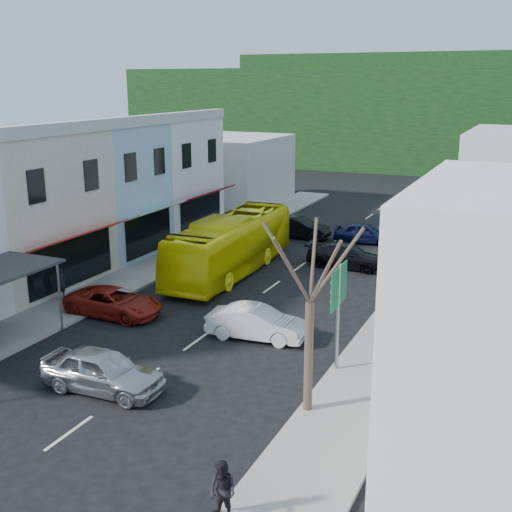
{
  "coord_description": "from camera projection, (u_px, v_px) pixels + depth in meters",
  "views": [
    {
      "loc": [
        12.62,
        -21.72,
        10.57
      ],
      "look_at": [
        0.0,
        6.0,
        2.2
      ],
      "focal_mm": 45.0,
      "sensor_mm": 36.0,
      "label": 1
    }
  ],
  "objects": [
    {
      "name": "ground",
      "position": [
        197.0,
        341.0,
        26.91
      ],
      "size": [
        120.0,
        120.0,
        0.0
      ],
      "primitive_type": "plane",
      "color": "black",
      "rests_on": "ground"
    },
    {
      "name": "sidewalk_left",
      "position": [
        170.0,
        260.0,
        38.66
      ],
      "size": [
        3.0,
        52.0,
        0.15
      ],
      "primitive_type": "cube",
      "color": "gray",
      "rests_on": "ground"
    },
    {
      "name": "sidewalk_right",
      "position": [
        422.0,
        293.0,
        32.66
      ],
      "size": [
        3.0,
        52.0,
        0.15
      ],
      "primitive_type": "cube",
      "color": "gray",
      "rests_on": "ground"
    },
    {
      "name": "shopfront_row",
      "position": [
        42.0,
        204.0,
        35.23
      ],
      "size": [
        8.25,
        30.0,
        8.0
      ],
      "color": "white",
      "rests_on": "ground"
    },
    {
      "name": "distant_block_left",
      "position": [
        230.0,
        172.0,
        54.6
      ],
      "size": [
        8.0,
        10.0,
        6.0
      ],
      "primitive_type": "cube",
      "color": "#B7B2A8",
      "rests_on": "ground"
    },
    {
      "name": "hillside",
      "position": [
        435.0,
        111.0,
        82.82
      ],
      "size": [
        80.0,
        26.0,
        14.0
      ],
      "color": "black",
      "rests_on": "ground"
    },
    {
      "name": "bus",
      "position": [
        231.0,
        246.0,
        36.06
      ],
      "size": [
        2.86,
        11.67,
        3.1
      ],
      "primitive_type": "imported",
      "rotation": [
        0.0,
        0.0,
        0.03
      ],
      "color": "yellow",
      "rests_on": "ground"
    },
    {
      "name": "car_silver",
      "position": [
        103.0,
        372.0,
        22.42
      ],
      "size": [
        4.46,
        1.95,
        1.4
      ],
      "primitive_type": "imported",
      "rotation": [
        0.0,
        0.0,
        1.6
      ],
      "color": "#AAAAAF",
      "rests_on": "ground"
    },
    {
      "name": "car_white",
      "position": [
        257.0,
        323.0,
        26.99
      ],
      "size": [
        4.55,
        2.2,
        1.4
      ],
      "primitive_type": "imported",
      "rotation": [
        0.0,
        0.0,
        1.66
      ],
      "color": "silver",
      "rests_on": "ground"
    },
    {
      "name": "car_red",
      "position": [
        114.0,
        301.0,
        29.66
      ],
      "size": [
        4.62,
        1.95,
        1.4
      ],
      "primitive_type": "imported",
      "rotation": [
        0.0,
        0.0,
        1.58
      ],
      "color": "maroon",
      "rests_on": "ground"
    },
    {
      "name": "car_black_near",
      "position": [
        347.0,
        256.0,
        37.33
      ],
      "size": [
        4.56,
        2.0,
        1.4
      ],
      "primitive_type": "imported",
      "rotation": [
        0.0,
        0.0,
        1.54
      ],
      "color": "black",
      "rests_on": "ground"
    },
    {
      "name": "car_navy_mid",
      "position": [
        364.0,
        233.0,
        42.91
      ],
      "size": [
        4.56,
        2.25,
        1.4
      ],
      "primitive_type": "imported",
      "rotation": [
        0.0,
        0.0,
        1.68
      ],
      "color": "black",
      "rests_on": "ground"
    },
    {
      "name": "car_black_far",
      "position": [
        298.0,
        228.0,
        44.4
      ],
      "size": [
        4.48,
        2.0,
        1.4
      ],
      "primitive_type": "imported",
      "rotation": [
        0.0,
        0.0,
        1.53
      ],
      "color": "black",
      "rests_on": "ground"
    },
    {
      "name": "pedestrian_left",
      "position": [
        61.0,
        282.0,
        31.43
      ],
      "size": [
        0.41,
        0.61,
        1.7
      ],
      "primitive_type": "imported",
      "rotation": [
        0.0,
        0.0,
        1.55
      ],
      "color": "black",
      "rests_on": "sidewalk_left"
    },
    {
      "name": "pedestrian_right",
      "position": [
        223.0,
        489.0,
        15.53
      ],
      "size": [
        0.78,
        0.59,
        1.7
      ],
      "primitive_type": "imported",
      "rotation": [
        0.0,
        0.0,
        -0.24
      ],
      "color": "black",
      "rests_on": "sidewalk_right"
    },
    {
      "name": "direction_sign",
      "position": [
        338.0,
        319.0,
        23.48
      ],
      "size": [
        0.29,
        1.91,
        4.23
      ],
      "primitive_type": null,
      "rotation": [
        0.0,
        0.0,
        0.02
      ],
      "color": "#0A562E",
      "rests_on": "ground"
    },
    {
      "name": "street_tree",
      "position": [
        310.0,
        302.0,
        20.07
      ],
      "size": [
        3.78,
        3.78,
        7.71
      ],
      "primitive_type": null,
      "rotation": [
        0.0,
        0.0,
        0.3
      ],
      "color": "#382A1F",
      "rests_on": "ground"
    },
    {
      "name": "traffic_signal",
      "position": [
        450.0,
        191.0,
        48.88
      ],
      "size": [
        1.12,
        1.29,
        4.87
      ],
      "primitive_type": null,
      "rotation": [
        0.0,
        0.0,
        3.5
      ],
      "color": "black",
      "rests_on": "ground"
    }
  ]
}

